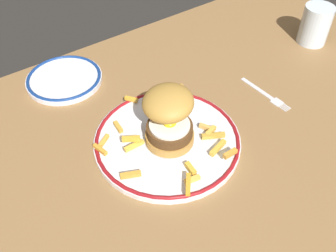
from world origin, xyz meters
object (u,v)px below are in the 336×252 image
Objects in this scene: side_plate at (64,79)px; fork at (266,94)px; dinner_plate at (168,139)px; burger at (168,117)px; water_glass at (315,27)px.

side_plate reaches higher than fork.
fork is (27.30, -1.18, -0.66)cm from dinner_plate.
burger is 0.91× the size of fork.
side_plate is (-62.84, 23.10, -3.60)cm from water_glass.
dinner_plate is at bearing 135.42° from burger.
burger reaches higher than dinner_plate.
water_glass is 28.38cm from fork.
burger is 1.27× the size of water_glass.
water_glass is 0.57× the size of side_plate.
side_plate is (-8.94, 30.84, -0.00)cm from dinner_plate.
dinner_plate is 27.34cm from fork.
water_glass is at bearing 8.17° from dinner_plate.
fork is at bearing -2.48° from dinner_plate.
side_plate is at bearing 138.54° from fork.
water_glass is at bearing 18.55° from fork.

